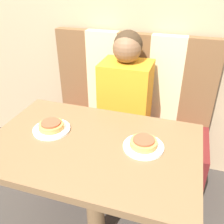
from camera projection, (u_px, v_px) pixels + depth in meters
The scene contains 8 objects.
booth_seat at pixel (124, 151), 1.92m from camera, with size 1.17×0.48×0.46m.
booth_backrest at pixel (133, 76), 1.82m from camera, with size 1.17×0.07×0.62m.
dining_table at pixel (93, 161), 1.21m from camera, with size 0.98×0.64×0.75m.
person at pixel (126, 86), 1.65m from camera, with size 0.33×0.25×0.68m.
plate_left at pixel (52, 129), 1.25m from camera, with size 0.18×0.18×0.01m.
plate_right at pixel (143, 147), 1.13m from camera, with size 0.18×0.18×0.01m.
pizza_left at pixel (51, 125), 1.24m from camera, with size 0.12×0.12×0.04m.
pizza_right at pixel (144, 143), 1.12m from camera, with size 0.12×0.12×0.04m.
Camera 1 is at (0.37, -0.86, 1.45)m, focal length 40.00 mm.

